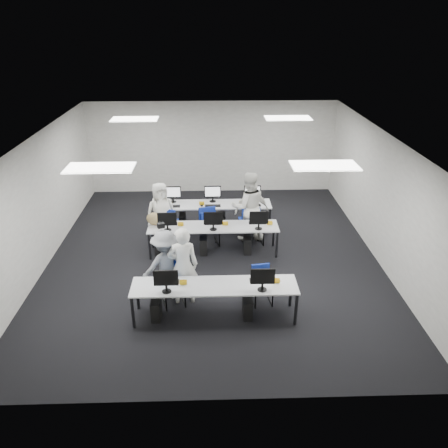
{
  "coord_description": "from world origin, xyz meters",
  "views": [
    {
      "loc": [
        -0.04,
        -9.45,
        5.42
      ],
      "look_at": [
        0.25,
        -0.24,
        1.0
      ],
      "focal_mm": 35.0,
      "sensor_mm": 36.0,
      "label": 1
    }
  ],
  "objects_px": {
    "chair_6": "(209,230)",
    "chair_7": "(248,227)",
    "chair_2": "(165,234)",
    "student_2": "(161,212)",
    "student_0": "(183,266)",
    "chair_1": "(262,291)",
    "chair_4": "(254,233)",
    "photographer": "(166,265)",
    "chair_3": "(209,233)",
    "chair_0": "(173,291)",
    "desk_front": "(214,287)",
    "student_3": "(252,211)",
    "student_1": "(248,206)",
    "desk_mid": "(213,228)",
    "chair_5": "(170,229)"
  },
  "relations": [
    {
      "from": "chair_4",
      "to": "student_2",
      "type": "distance_m",
      "value": 2.47
    },
    {
      "from": "chair_2",
      "to": "chair_4",
      "type": "xyz_separation_m",
      "value": [
        2.31,
        0.03,
        -0.0
      ]
    },
    {
      "from": "desk_mid",
      "to": "chair_2",
      "type": "relative_size",
      "value": 3.49
    },
    {
      "from": "chair_0",
      "to": "student_2",
      "type": "distance_m",
      "value": 2.94
    },
    {
      "from": "chair_1",
      "to": "chair_5",
      "type": "height_order",
      "value": "chair_5"
    },
    {
      "from": "student_2",
      "to": "chair_0",
      "type": "bearing_deg",
      "value": -101.16
    },
    {
      "from": "desk_mid",
      "to": "chair_7",
      "type": "distance_m",
      "value": 1.28
    },
    {
      "from": "desk_front",
      "to": "chair_7",
      "type": "bearing_deg",
      "value": 74.44
    },
    {
      "from": "desk_mid",
      "to": "chair_2",
      "type": "bearing_deg",
      "value": 159.52
    },
    {
      "from": "chair_6",
      "to": "chair_2",
      "type": "bearing_deg",
      "value": -166.06
    },
    {
      "from": "chair_5",
      "to": "student_0",
      "type": "bearing_deg",
      "value": -73.63
    },
    {
      "from": "chair_6",
      "to": "chair_1",
      "type": "bearing_deg",
      "value": -67.52
    },
    {
      "from": "chair_0",
      "to": "student_3",
      "type": "bearing_deg",
      "value": 41.02
    },
    {
      "from": "chair_5",
      "to": "chair_2",
      "type": "bearing_deg",
      "value": -101.28
    },
    {
      "from": "chair_1",
      "to": "photographer",
      "type": "bearing_deg",
      "value": 165.21
    },
    {
      "from": "chair_4",
      "to": "chair_7",
      "type": "relative_size",
      "value": 0.95
    },
    {
      "from": "chair_5",
      "to": "student_1",
      "type": "distance_m",
      "value": 2.17
    },
    {
      "from": "student_2",
      "to": "photographer",
      "type": "relative_size",
      "value": 1.03
    },
    {
      "from": "chair_0",
      "to": "photographer",
      "type": "distance_m",
      "value": 0.56
    },
    {
      "from": "chair_0",
      "to": "student_1",
      "type": "height_order",
      "value": "student_1"
    },
    {
      "from": "desk_mid",
      "to": "chair_4",
      "type": "relative_size",
      "value": 3.52
    },
    {
      "from": "desk_mid",
      "to": "chair_3",
      "type": "xyz_separation_m",
      "value": [
        -0.1,
        0.49,
        -0.38
      ]
    },
    {
      "from": "chair_3",
      "to": "chair_0",
      "type": "bearing_deg",
      "value": -119.75
    },
    {
      "from": "chair_6",
      "to": "chair_7",
      "type": "height_order",
      "value": "chair_7"
    },
    {
      "from": "desk_front",
      "to": "chair_7",
      "type": "relative_size",
      "value": 3.34
    },
    {
      "from": "chair_3",
      "to": "photographer",
      "type": "distance_m",
      "value": 2.59
    },
    {
      "from": "chair_6",
      "to": "desk_mid",
      "type": "bearing_deg",
      "value": -79.31
    },
    {
      "from": "chair_2",
      "to": "student_0",
      "type": "height_order",
      "value": "student_0"
    },
    {
      "from": "student_0",
      "to": "student_1",
      "type": "bearing_deg",
      "value": -126.0
    },
    {
      "from": "chair_7",
      "to": "student_2",
      "type": "xyz_separation_m",
      "value": [
        -2.29,
        -0.06,
        0.5
      ]
    },
    {
      "from": "chair_7",
      "to": "student_2",
      "type": "relative_size",
      "value": 0.6
    },
    {
      "from": "student_1",
      "to": "photographer",
      "type": "height_order",
      "value": "student_1"
    },
    {
      "from": "desk_mid",
      "to": "student_1",
      "type": "relative_size",
      "value": 1.72
    },
    {
      "from": "desk_front",
      "to": "student_3",
      "type": "bearing_deg",
      "value": 73.12
    },
    {
      "from": "student_2",
      "to": "photographer",
      "type": "distance_m",
      "value": 2.65
    },
    {
      "from": "chair_0",
      "to": "chair_2",
      "type": "relative_size",
      "value": 0.97
    },
    {
      "from": "chair_7",
      "to": "chair_6",
      "type": "bearing_deg",
      "value": 175.94
    },
    {
      "from": "chair_0",
      "to": "chair_6",
      "type": "distance_m",
      "value": 2.93
    },
    {
      "from": "desk_front",
      "to": "chair_0",
      "type": "distance_m",
      "value": 1.05
    },
    {
      "from": "chair_6",
      "to": "student_0",
      "type": "xyz_separation_m",
      "value": [
        -0.51,
        -2.78,
        0.59
      ]
    },
    {
      "from": "chair_2",
      "to": "chair_5",
      "type": "relative_size",
      "value": 1.02
    },
    {
      "from": "student_0",
      "to": "photographer",
      "type": "bearing_deg",
      "value": -30.88
    },
    {
      "from": "student_2",
      "to": "student_3",
      "type": "relative_size",
      "value": 1.0
    },
    {
      "from": "chair_0",
      "to": "desk_front",
      "type": "bearing_deg",
      "value": -45.28
    },
    {
      "from": "chair_1",
      "to": "chair_4",
      "type": "xyz_separation_m",
      "value": [
        0.08,
        2.63,
        0.03
      ]
    },
    {
      "from": "chair_0",
      "to": "student_0",
      "type": "height_order",
      "value": "student_0"
    },
    {
      "from": "desk_mid",
      "to": "student_1",
      "type": "distance_m",
      "value": 1.2
    },
    {
      "from": "chair_7",
      "to": "photographer",
      "type": "relative_size",
      "value": 0.62
    },
    {
      "from": "chair_3",
      "to": "student_1",
      "type": "bearing_deg",
      "value": -0.19
    },
    {
      "from": "desk_mid",
      "to": "chair_1",
      "type": "height_order",
      "value": "chair_1"
    }
  ]
}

